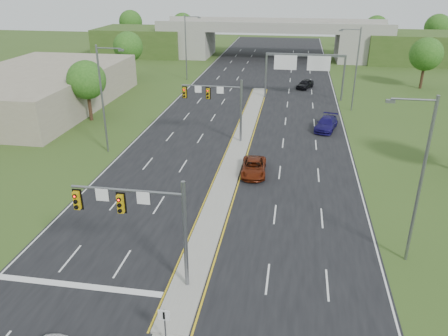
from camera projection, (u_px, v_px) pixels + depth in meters
name	position (u px, v px, depth m)	size (l,w,h in m)	color
ground	(187.00, 286.00, 26.17)	(240.00, 240.00, 0.00)	#344F1C
road	(250.00, 116.00, 57.74)	(24.00, 160.00, 0.02)	black
median	(238.00, 148.00, 46.88)	(2.00, 54.00, 0.16)	gray
median_nose	(169.00, 335.00, 22.53)	(2.00, 2.00, 0.16)	gray
lane_markings	(240.00, 130.00, 52.34)	(23.72, 160.00, 0.01)	gold
signal_mast_near	(145.00, 216.00, 24.53)	(6.62, 0.60, 7.00)	slate
signal_mast_far	(220.00, 100.00, 47.08)	(6.62, 0.60, 7.00)	slate
keep_right_sign	(165.00, 321.00, 21.48)	(0.60, 0.13, 2.20)	slate
sign_gantry	(304.00, 64.00, 63.59)	(11.58, 0.44, 6.67)	slate
overpass	(272.00, 42.00, 96.90)	(80.00, 14.00, 8.10)	gray
lightpole_l_mid	(104.00, 95.00, 43.71)	(2.85, 0.25, 11.00)	slate
lightpole_l_far	(187.00, 45.00, 75.28)	(2.85, 0.25, 11.00)	slate
lightpole_r_near	(419.00, 175.00, 26.24)	(2.85, 0.25, 11.00)	slate
lightpole_r_far	(355.00, 66.00, 57.82)	(2.85, 0.25, 11.00)	slate
tree_l_near	(86.00, 80.00, 54.10)	(4.80, 4.80, 7.60)	#382316
tree_l_mid	(128.00, 47.00, 77.11)	(5.20, 5.20, 8.12)	#382316
tree_r_mid	(426.00, 54.00, 69.71)	(5.20, 5.20, 8.12)	#382316
tree_back_a	(131.00, 22.00, 114.23)	(6.00, 6.00, 8.85)	#382316
tree_back_b	(183.00, 24.00, 112.29)	(5.60, 5.60, 8.32)	#382316
tree_back_c	(376.00, 27.00, 105.19)	(5.60, 5.60, 8.32)	#382316
tree_back_d	(438.00, 27.00, 102.99)	(6.00, 6.00, 8.85)	#382316
commercial_building	(38.00, 89.00, 61.17)	(18.00, 30.00, 5.00)	gray
car_far_a	(254.00, 167.00, 40.69)	(2.22, 4.82, 1.34)	#5C1B09
car_far_b	(326.00, 124.00, 52.34)	(2.10, 5.17, 1.50)	#140D4F
car_far_c	(305.00, 84.00, 71.54)	(1.70, 4.23, 1.44)	black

